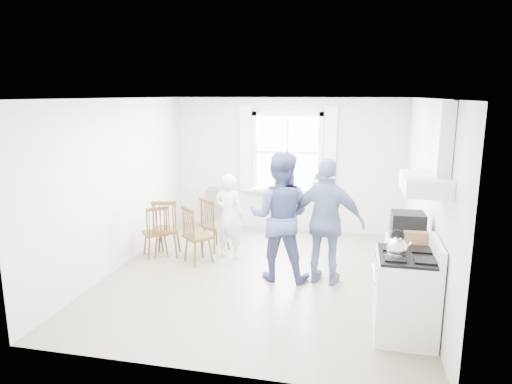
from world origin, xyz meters
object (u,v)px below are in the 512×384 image
Objects in this scene: gas_stove at (406,295)px; windsor_chair_c at (156,226)px; low_cabinet at (406,274)px; person_right at (327,222)px; windsor_chair_a at (165,222)px; person_mid at (280,217)px; person_left at (229,216)px; stereo_stack at (408,226)px; windsor_chair_b at (210,219)px.

gas_stove is 4.13m from windsor_chair_c.
low_cabinet is 0.50× the size of person_right.
windsor_chair_a is 2.05m from person_mid.
gas_stove is 0.60× the size of person_mid.
person_left reaches higher than windsor_chair_c.
person_mid is at bearing 7.01° from person_right.
person_right is (1.63, -0.71, 0.19)m from person_left.
person_left is 0.76× the size of person_mid.
person_right reaches higher than gas_stove.
stereo_stack is 3.97m from windsor_chair_c.
gas_stove is at bearing -95.68° from low_cabinet.
windsor_chair_a is (-3.68, 1.08, 0.15)m from low_cabinet.
person_mid reaches higher than person_right.
person_mid is at bearing -34.43° from windsor_chair_b.
low_cabinet reaches higher than windsor_chair_c.
gas_stove is 1.27× the size of windsor_chair_c.
person_mid is at bearing -10.91° from windsor_chair_c.
person_mid reaches higher than windsor_chair_b.
person_right reaches higher than person_left.
stereo_stack reaches higher than low_cabinet.
low_cabinet is at bearing -26.83° from windsor_chair_b.
person_right is (2.79, -0.43, 0.36)m from windsor_chair_c.
person_right is (-0.96, 1.30, 0.42)m from gas_stove.
windsor_chair_b is 1.68m from person_mid.
person_right is at bearing 165.87° from person_left.
low_cabinet is 3.96m from windsor_chair_c.
gas_stove is 1.24× the size of low_cabinet.
windsor_chair_a reaches higher than low_cabinet.
windsor_chair_c is (-3.75, 1.73, 0.05)m from gas_stove.
gas_stove is at bearing -36.93° from windsor_chair_b.
stereo_stack is 0.43× the size of windsor_chair_b.
windsor_chair_c is at bearing -145.70° from windsor_chair_b.
stereo_stack is 3.85m from windsor_chair_a.
windsor_chair_c is at bearing 22.70° from person_left.
windsor_chair_c is at bearing 0.25° from person_right.
gas_stove is at bearing 151.63° from person_left.
person_mid is 1.04× the size of person_right.
person_right is at bearing 126.58° from gas_stove.
person_mid is at bearing 159.60° from stereo_stack.
person_right reaches higher than low_cabinet.
stereo_stack is (-0.02, -0.01, 0.62)m from low_cabinet.
person_right reaches higher than windsor_chair_b.
low_cabinet is at bearing 163.25° from person_left.
low_cabinet is at bearing 84.32° from gas_stove.
low_cabinet is at bearing -16.41° from windsor_chair_a.
gas_stove is at bearing -26.29° from windsor_chair_a.
windsor_chair_b is 2.26m from person_right.
gas_stove is 0.91m from stereo_stack.
person_right reaches higher than windsor_chair_c.
gas_stove is 2.15m from person_mid.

